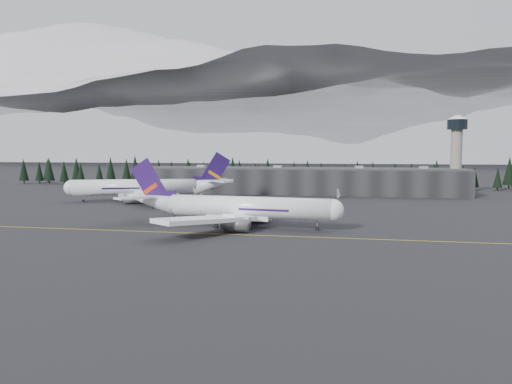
% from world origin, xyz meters
% --- Properties ---
extents(ground, '(1400.00, 1400.00, 0.00)m').
position_xyz_m(ground, '(0.00, 0.00, 0.00)').
color(ground, black).
rests_on(ground, ground).
extents(taxiline, '(400.00, 0.40, 0.02)m').
position_xyz_m(taxiline, '(0.00, -2.00, 0.01)').
color(taxiline, gold).
rests_on(taxiline, ground).
extents(terminal, '(160.00, 30.00, 12.60)m').
position_xyz_m(terminal, '(0.00, 125.00, 6.30)').
color(terminal, black).
rests_on(terminal, ground).
extents(control_tower, '(10.00, 10.00, 37.70)m').
position_xyz_m(control_tower, '(75.00, 128.00, 23.41)').
color(control_tower, gray).
rests_on(control_tower, ground).
extents(treeline, '(360.00, 20.00, 15.00)m').
position_xyz_m(treeline, '(0.00, 162.00, 7.50)').
color(treeline, black).
rests_on(treeline, ground).
extents(mountain_ridge, '(4400.00, 900.00, 420.00)m').
position_xyz_m(mountain_ridge, '(0.00, 1000.00, 0.00)').
color(mountain_ridge, white).
rests_on(mountain_ridge, ground).
extents(jet_main, '(64.48, 59.26, 18.98)m').
position_xyz_m(jet_main, '(-5.73, 11.35, 5.35)').
color(jet_main, white).
rests_on(jet_main, ground).
extents(jet_parked, '(67.66, 60.39, 20.63)m').
position_xyz_m(jet_parked, '(-55.77, 72.28, 5.82)').
color(jet_parked, silver).
rests_on(jet_parked, ground).
extents(gse_vehicle_a, '(4.46, 5.98, 1.51)m').
position_xyz_m(gse_vehicle_a, '(-39.33, 92.63, 0.75)').
color(gse_vehicle_a, silver).
rests_on(gse_vehicle_a, ground).
extents(gse_vehicle_b, '(4.59, 2.50, 1.48)m').
position_xyz_m(gse_vehicle_b, '(21.20, 99.94, 0.74)').
color(gse_vehicle_b, silver).
rests_on(gse_vehicle_b, ground).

